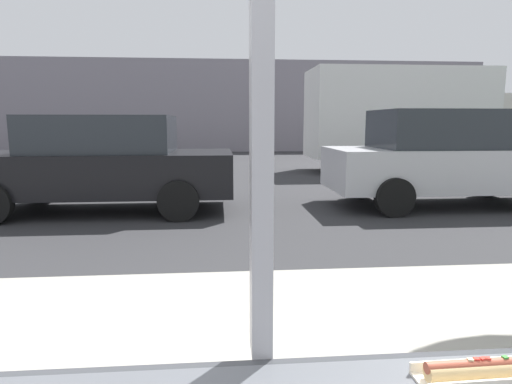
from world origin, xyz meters
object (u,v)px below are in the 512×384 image
object	(u,v)px
hotdog_tray_far	(474,371)
parked_car_black	(101,163)
parked_car_silver	(446,158)
box_truck	(418,117)

from	to	relation	value
hotdog_tray_far	parked_car_black	bearing A→B (deg)	110.67
hotdog_tray_far	parked_car_silver	xyz separation A→B (m)	(3.54, 6.73, -0.10)
box_truck	hotdog_tray_far	bearing A→B (deg)	-114.46
hotdog_tray_far	parked_car_silver	bearing A→B (deg)	62.25
parked_car_black	parked_car_silver	world-z (taller)	parked_car_silver
hotdog_tray_far	box_truck	world-z (taller)	box_truck
parked_car_silver	box_truck	bearing A→B (deg)	69.72
hotdog_tray_far	box_truck	bearing A→B (deg)	65.54
parked_car_black	parked_car_silver	bearing A→B (deg)	0.00
parked_car_silver	parked_car_black	bearing A→B (deg)	-180.00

